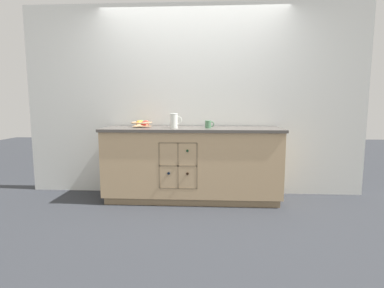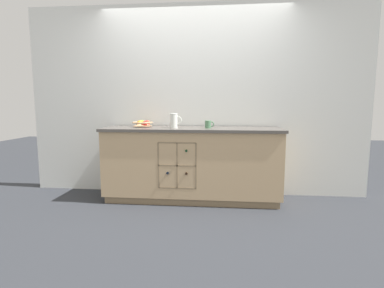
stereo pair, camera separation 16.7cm
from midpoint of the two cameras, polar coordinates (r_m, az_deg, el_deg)
name	(u,v)px [view 2 (the right image)]	position (r m, az deg, el deg)	size (l,w,h in m)	color
ground_plane	(192,200)	(3.96, 1.23, -10.54)	(14.00, 14.00, 0.00)	#2D3035
back_wall	(195,101)	(4.12, 1.68, 8.21)	(4.60, 0.06, 2.55)	silver
kitchen_island	(192,164)	(3.83, 1.23, -3.79)	(2.24, 0.62, 0.94)	#8B7354
fruit_bowl	(143,124)	(3.98, -8.18, 3.88)	(0.27, 0.27, 0.09)	tan
white_pitcher	(174,120)	(3.73, -2.16, 4.51)	(0.15, 0.10, 0.18)	silver
ceramic_mug	(208,124)	(3.73, 4.41, 3.75)	(0.11, 0.07, 0.09)	#4C7A56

